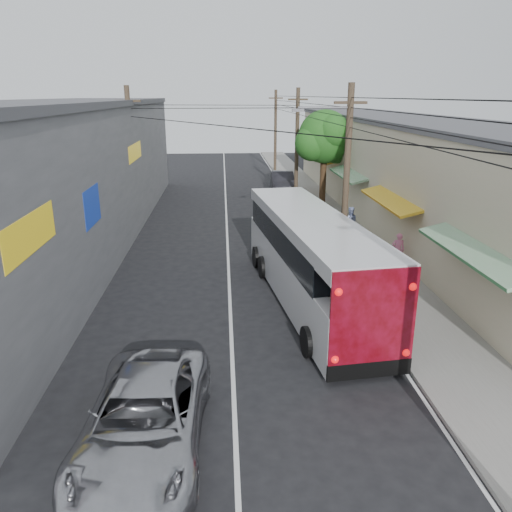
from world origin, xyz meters
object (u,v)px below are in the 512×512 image
Objects in this scene: parked_car_far at (282,182)px; pedestrian_far at (350,222)px; pedestrian_near at (398,250)px; jeepney at (145,419)px; parked_suv at (296,224)px; parked_car_mid at (284,203)px; coach_bus at (309,257)px.

parked_car_far is 14.10m from pedestrian_far.
jeepney is at bearing 62.69° from pedestrian_near.
parked_car_far is at bearing 80.41° from parked_suv.
pedestrian_far reaches higher than parked_car_far.
parked_car_mid is (0.00, 5.61, 0.00)m from parked_suv.
coach_bus is at bearing 76.09° from pedestrian_far.
parked_suv is 2.90m from pedestrian_far.
coach_bus is 9.08m from pedestrian_far.
pedestrian_far reaches higher than parked_car_mid.
pedestrian_far is at bearing 64.70° from jeepney.
coach_bus is 2.65× the size of parked_car_mid.
pedestrian_near is (3.80, -5.52, 0.13)m from parked_suv.
parked_car_mid is at bearing -58.62° from pedestrian_near.
jeepney is at bearing -99.76° from parked_car_far.
coach_bus is at bearing 48.81° from pedestrian_near.
parked_suv is 1.17× the size of parked_car_mid.
pedestrian_near is (9.58, 11.48, 0.12)m from jeepney.
jeepney is at bearing -128.26° from coach_bus.
coach_bus reaches higher than parked_car_far.
parked_car_far is (0.80, 7.72, 0.06)m from parked_car_mid.
parked_car_mid is at bearing 78.08° from jeepney.
jeepney is at bearing -97.77° from parked_car_mid.
parked_car_mid is 11.76m from pedestrian_near.
parked_car_far is 2.96× the size of pedestrian_far.
pedestrian_near is (3.00, -18.85, 0.07)m from parked_car_far.
parked_car_far is at bearing 80.18° from jeepney.
parked_suv is at bearing -2.66° from pedestrian_far.
parked_car_mid reaches higher than parked_suv.
coach_bus is at bearing -101.36° from parked_suv.
jeepney is 31.04m from parked_car_far.
parked_suv is 1.05× the size of parked_car_far.
parked_suv is 6.70m from pedestrian_near.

